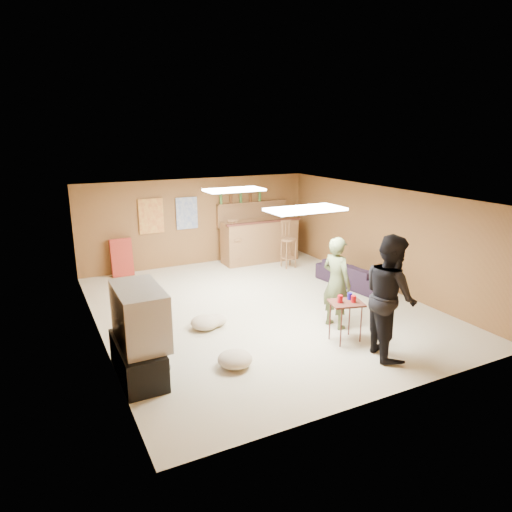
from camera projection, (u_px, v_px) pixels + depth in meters
name	position (u px, v px, depth m)	size (l,w,h in m)	color
ground	(261.00, 308.00, 8.94)	(7.00, 7.00, 0.00)	beige
ceiling	(261.00, 196.00, 8.35)	(6.00, 7.00, 0.02)	silver
wall_back	(198.00, 222.00, 11.66)	(6.00, 0.02, 2.20)	brown
wall_front	(391.00, 319.00, 5.63)	(6.00, 0.02, 2.20)	brown
wall_left	(96.00, 275.00, 7.34)	(0.02, 7.00, 2.20)	brown
wall_right	(383.00, 237.00, 9.95)	(0.02, 7.00, 2.20)	brown
tv_stand	(138.00, 359.00, 6.40)	(0.55, 1.30, 0.50)	black
dvd_box	(154.00, 362.00, 6.52)	(0.35, 0.50, 0.08)	#B2B2B7
tv_body	(140.00, 315.00, 6.26)	(0.60, 1.10, 0.80)	#B2B2B7
tv_screen	(162.00, 312.00, 6.39)	(0.02, 0.95, 0.65)	navy
bar_counter	(260.00, 241.00, 11.98)	(2.00, 0.60, 1.10)	brown
bar_lip	(264.00, 222.00, 11.62)	(2.10, 0.12, 0.05)	#461F16
bar_shelf	(252.00, 203.00, 12.12)	(2.00, 0.18, 0.05)	brown
bar_backing	(252.00, 214.00, 12.21)	(2.00, 0.14, 0.60)	brown
poster_left	(151.00, 216.00, 11.03)	(0.60, 0.03, 0.85)	#BF3F26
poster_right	(187.00, 213.00, 11.43)	(0.55, 0.03, 0.80)	#334C99
folding_chair_stack	(122.00, 257.00, 10.79)	(0.50, 0.14, 0.90)	#AD2D1F
ceiling_panel_front	(305.00, 209.00, 7.07)	(1.20, 0.60, 0.04)	white
ceiling_panel_back	(234.00, 190.00, 9.39)	(1.20, 0.60, 0.04)	white
person_olive	(336.00, 283.00, 7.88)	(0.59, 0.39, 1.62)	#535F37
person_black	(390.00, 296.00, 6.85)	(0.92, 0.72, 1.90)	black
sofa	(353.00, 274.00, 10.16)	(1.76, 0.69, 0.51)	black
tray_table	(345.00, 322.00, 7.45)	(0.52, 0.42, 0.68)	#461F16
cup_red_near	(340.00, 299.00, 7.33)	(0.09, 0.09, 0.12)	red
cup_red_far	(354.00, 299.00, 7.34)	(0.08, 0.08, 0.11)	red
cup_blue	(350.00, 296.00, 7.46)	(0.08, 0.08, 0.11)	#1D148D
bar_stool_left	(235.00, 244.00, 11.51)	(0.36, 0.36, 1.15)	brown
bar_stool_right	(289.00, 246.00, 11.44)	(0.35, 0.35, 1.10)	brown
cushion_near_tv	(205.00, 322.00, 7.97)	(0.50, 0.50, 0.23)	tan
cushion_mid	(215.00, 320.00, 8.10)	(0.42, 0.42, 0.19)	tan
cushion_far	(235.00, 359.00, 6.68)	(0.52, 0.52, 0.23)	tan
bottle_row	(241.00, 198.00, 11.91)	(1.20, 0.08, 0.26)	#3F7233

